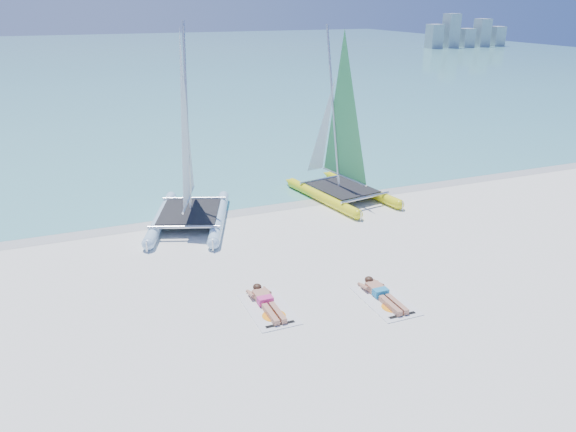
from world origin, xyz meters
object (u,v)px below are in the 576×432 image
(catamaran_blue, at_px, (187,165))
(sunbather_b, at_px, (381,293))
(sunbather_a, at_px, (266,301))
(towel_a, at_px, (269,309))
(catamaran_yellow, at_px, (337,143))
(towel_b, at_px, (385,301))

(catamaran_blue, height_order, sunbather_b, catamaran_blue)
(catamaran_blue, height_order, sunbather_a, catamaran_blue)
(towel_a, distance_m, sunbather_a, 0.22)
(catamaran_yellow, bearing_deg, towel_a, -136.60)
(towel_a, distance_m, sunbather_b, 2.83)
(catamaran_blue, xyz_separation_m, towel_a, (0.43, -6.29, -1.94))
(catamaran_yellow, height_order, sunbather_b, catamaran_yellow)
(towel_a, distance_m, towel_b, 2.87)
(sunbather_a, bearing_deg, sunbather_b, -14.36)
(catamaran_blue, distance_m, catamaran_yellow, 5.78)
(catamaran_yellow, xyz_separation_m, sunbather_b, (-2.52, -7.55, -1.87))
(sunbather_a, xyz_separation_m, towel_b, (2.78, -0.91, -0.11))
(catamaran_blue, distance_m, sunbather_a, 6.38)
(towel_a, height_order, sunbather_a, sunbather_a)
(towel_a, height_order, sunbather_b, sunbather_b)
(sunbather_a, height_order, towel_b, sunbather_a)
(catamaran_yellow, bearing_deg, catamaran_blue, 177.76)
(catamaran_blue, xyz_separation_m, towel_b, (3.21, -7.00, -1.94))
(sunbather_b, bearing_deg, towel_a, 169.40)
(catamaran_blue, relative_size, towel_a, 3.53)
(towel_a, bearing_deg, catamaran_blue, 93.89)
(towel_b, distance_m, sunbather_b, 0.22)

